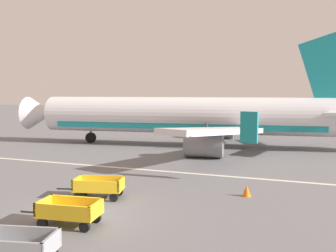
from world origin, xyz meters
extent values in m
plane|color=slate|center=(0.00, 0.00, 0.00)|extent=(220.00, 220.00, 0.00)
cube|color=silver|center=(0.00, 10.15, 0.01)|extent=(120.00, 0.36, 0.01)
cylinder|color=silver|center=(-2.58, 22.69, 3.15)|extent=(30.23, 7.61, 3.70)
cube|color=teal|center=(-2.58, 22.69, 2.13)|extent=(27.23, 7.03, 0.56)
cone|color=silver|center=(-18.94, 20.53, 3.15)|extent=(3.65, 4.01, 3.63)
cube|color=silver|center=(2.60, 14.96, 2.48)|extent=(5.76, 13.24, 1.35)
cube|color=teal|center=(6.06, 8.86, 3.43)|extent=(1.12, 0.47, 1.90)
cylinder|color=gray|center=(1.18, 16.34, 1.13)|extent=(3.45, 2.50, 2.10)
cube|color=silver|center=(0.41, 31.51, 2.48)|extent=(8.67, 12.59, 1.35)
cube|color=teal|center=(2.16, 38.30, 3.43)|extent=(1.06, 0.72, 1.90)
cylinder|color=gray|center=(-0.60, 29.81, 1.13)|extent=(3.45, 2.50, 2.10)
cube|color=teal|center=(11.10, 24.51, 7.90)|extent=(5.97, 1.14, 6.88)
cube|color=silver|center=(10.87, 27.70, 3.75)|extent=(3.87, 5.47, 0.24)
cylinder|color=#4C4C51|center=(-12.99, 21.32, 1.57)|extent=(0.20, 0.20, 2.04)
cylinder|color=black|center=(-12.99, 21.32, 0.55)|extent=(1.15, 0.59, 1.10)
cylinder|color=#4C4C51|center=(0.18, 20.84, 1.57)|extent=(0.20, 0.20, 2.04)
cylinder|color=black|center=(0.18, 20.84, 0.55)|extent=(1.15, 0.59, 1.10)
cylinder|color=#4C4C51|center=(-0.39, 25.20, 1.57)|extent=(0.20, 0.20, 2.04)
cylinder|color=black|center=(-0.39, 25.20, 0.55)|extent=(1.15, 0.59, 1.10)
cube|color=gray|center=(0.84, -5.03, 0.48)|extent=(2.76, 1.94, 0.08)
cube|color=gray|center=(0.99, -5.66, 0.80)|extent=(2.46, 0.68, 0.55)
cube|color=gray|center=(0.68, -4.40, 0.80)|extent=(2.46, 0.68, 0.55)
cube|color=gray|center=(2.00, -4.75, 0.80)|extent=(0.42, 1.39, 0.55)
cube|color=gold|center=(0.27, -1.33, 0.48)|extent=(2.67, 1.73, 0.08)
cube|color=gold|center=(0.36, -1.97, 0.80)|extent=(2.49, 0.44, 0.55)
cube|color=gold|center=(0.18, -0.69, 0.80)|extent=(2.49, 0.44, 0.55)
cube|color=gold|center=(-0.92, -1.49, 0.80)|extent=(0.29, 1.40, 0.55)
cube|color=gold|center=(1.46, -1.17, 0.80)|extent=(0.29, 1.40, 0.55)
cylinder|color=#2D2D33|center=(-1.52, -1.57, 0.44)|extent=(1.00, 0.22, 0.08)
cylinder|color=black|center=(-0.58, -2.01, 0.22)|extent=(0.46, 0.22, 0.44)
cylinder|color=black|center=(-0.74, -0.90, 0.22)|extent=(0.46, 0.22, 0.44)
cylinder|color=black|center=(1.27, -1.76, 0.22)|extent=(0.46, 0.22, 0.44)
cylinder|color=black|center=(1.12, -0.65, 0.22)|extent=(0.46, 0.22, 0.44)
cube|color=gold|center=(-0.75, 2.69, 0.48)|extent=(2.77, 1.99, 0.08)
cube|color=gold|center=(-0.58, 2.06, 0.80)|extent=(2.44, 0.73, 0.55)
cube|color=gold|center=(-0.91, 3.32, 0.80)|extent=(2.44, 0.73, 0.55)
cube|color=gold|center=(-1.91, 2.39, 0.80)|extent=(0.45, 1.38, 0.55)
cube|color=gold|center=(0.41, 3.00, 0.80)|extent=(0.45, 1.38, 0.55)
cylinder|color=#2D2D33|center=(-2.49, 2.24, 0.44)|extent=(0.99, 0.33, 0.08)
cylinder|color=black|center=(-1.51, 1.91, 0.22)|extent=(0.47, 0.27, 0.44)
cylinder|color=black|center=(-1.80, 3.00, 0.22)|extent=(0.47, 0.27, 0.44)
cylinder|color=black|center=(0.30, 2.39, 0.22)|extent=(0.47, 0.27, 0.44)
cylinder|color=black|center=(0.02, 3.47, 0.22)|extent=(0.47, 0.27, 0.44)
cone|color=orange|center=(6.46, 5.82, 0.31)|extent=(0.46, 0.46, 0.61)
camera|label=1|loc=(9.63, -14.37, 5.62)|focal=40.78mm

